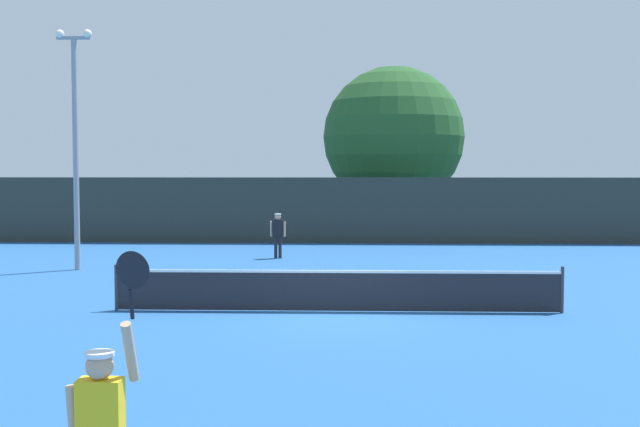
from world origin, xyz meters
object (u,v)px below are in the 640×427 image
at_px(large_tree, 394,137).
at_px(tennis_ball, 384,295).
at_px(parked_car_near, 278,215).
at_px(parked_car_mid, 468,217).
at_px(player_receiving, 278,231).
at_px(light_pole, 75,133).
at_px(parked_car_far, 523,216).
at_px(player_serving, 102,418).

bearing_deg(large_tree, tennis_ball, -94.01).
bearing_deg(parked_car_near, large_tree, -26.19).
bearing_deg(parked_car_mid, parked_car_near, 174.48).
relative_size(player_receiving, large_tree, 0.19).
distance_m(tennis_ball, parked_car_mid, 21.93).
relative_size(player_receiving, parked_car_mid, 0.39).
bearing_deg(large_tree, player_receiving, -113.41).
xyz_separation_m(light_pole, parked_car_far, (18.16, 16.91, -3.67)).
distance_m(player_serving, tennis_ball, 13.92).
height_order(player_serving, parked_car_mid, player_serving).
distance_m(large_tree, parked_car_far, 8.40).
bearing_deg(tennis_ball, player_serving, -102.69).
height_order(player_serving, light_pole, light_pole).
height_order(player_receiving, light_pole, light_pole).
height_order(parked_car_mid, parked_car_far, same).
xyz_separation_m(player_serving, parked_car_mid, (8.41, 34.79, -0.37)).
relative_size(large_tree, parked_car_mid, 1.99).
relative_size(player_serving, tennis_ball, 38.02).
xyz_separation_m(tennis_ball, parked_car_mid, (5.36, 21.26, 0.74)).
distance_m(tennis_ball, large_tree, 20.55).
xyz_separation_m(player_receiving, light_pole, (-6.25, -3.51, 3.43)).
height_order(player_receiving, large_tree, large_tree).
relative_size(tennis_ball, parked_car_mid, 0.02).
distance_m(player_serving, parked_car_far, 37.35).
xyz_separation_m(large_tree, parked_car_far, (7.01, 2.10, -4.12)).
distance_m(light_pole, parked_car_near, 18.56).
distance_m(large_tree, parked_car_near, 7.87).
bearing_deg(player_serving, tennis_ball, 77.31).
xyz_separation_m(player_receiving, parked_car_far, (11.90, 13.40, -0.23)).
height_order(player_serving, parked_car_near, player_serving).
bearing_deg(light_pole, large_tree, 53.04).
bearing_deg(parked_car_mid, player_serving, -101.56).
bearing_deg(parked_car_near, parked_car_far, -5.19).
bearing_deg(player_receiving, player_serving, 91.17).
bearing_deg(light_pole, parked_car_near, 74.05).
xyz_separation_m(parked_car_near, parked_car_mid, (10.11, -1.34, 0.00)).
height_order(tennis_ball, light_pole, light_pole).
bearing_deg(tennis_ball, parked_car_far, 69.10).
xyz_separation_m(player_serving, parked_car_far, (11.45, 35.55, -0.37)).
distance_m(parked_car_near, parked_car_far, 13.17).
distance_m(player_receiving, parked_car_mid, 15.44).
relative_size(tennis_ball, parked_car_far, 0.02).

